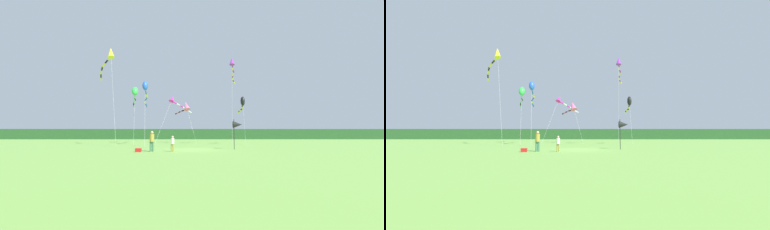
{
  "view_description": "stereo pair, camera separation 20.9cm",
  "coord_description": "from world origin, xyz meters",
  "views": [
    {
      "loc": [
        -0.25,
        -23.23,
        1.52
      ],
      "look_at": [
        0.0,
        6.0,
        3.79
      ],
      "focal_mm": 22.63,
      "sensor_mm": 36.0,
      "label": 1
    },
    {
      "loc": [
        -0.04,
        -23.23,
        1.52
      ],
      "look_at": [
        0.0,
        6.0,
        3.79
      ],
      "focal_mm": 22.63,
      "sensor_mm": 36.0,
      "label": 2
    }
  ],
  "objects": [
    {
      "name": "person_child",
      "position": [
        -1.73,
        -2.57,
        0.75
      ],
      "size": [
        0.29,
        0.29,
        1.34
      ],
      "color": "olive",
      "rests_on": "ground"
    },
    {
      "name": "kite_purple",
      "position": [
        5.78,
        10.39,
        11.11
      ],
      "size": [
        2.08,
        8.52,
        12.12
      ],
      "color": "#B2B2B2",
      "rests_on": "ground"
    },
    {
      "name": "kite_black",
      "position": [
        7.41,
        11.74,
        6.06
      ],
      "size": [
        0.62,
        5.17,
        6.99
      ],
      "color": "#B2B2B2",
      "rests_on": "ground"
    },
    {
      "name": "kite_magenta",
      "position": [
        -2.66,
        16.78,
        6.87
      ],
      "size": [
        5.4,
        10.48,
        7.84
      ],
      "color": "#B2B2B2",
      "rests_on": "ground"
    },
    {
      "name": "kite_yellow",
      "position": [
        -10.86,
        7.84,
        11.58
      ],
      "size": [
        5.32,
        9.04,
        12.71
      ],
      "color": "#B2B2B2",
      "rests_on": "ground"
    },
    {
      "name": "ground_plane",
      "position": [
        0.0,
        0.0,
        0.0
      ],
      "size": [
        120.0,
        120.0,
        0.0
      ],
      "primitive_type": "plane",
      "color": "#6B9E42"
    },
    {
      "name": "cooler_box",
      "position": [
        -4.56,
        -2.84,
        0.15
      ],
      "size": [
        0.48,
        0.4,
        0.3
      ],
      "primitive_type": "cube",
      "color": "red",
      "rests_on": "ground"
    },
    {
      "name": "banner_flag_pole",
      "position": [
        4.45,
        0.63,
        2.4
      ],
      "size": [
        0.9,
        0.7,
        2.95
      ],
      "color": "black",
      "rests_on": "ground"
    },
    {
      "name": "kite_green",
      "position": [
        -9.08,
        15.18,
        8.03
      ],
      "size": [
        2.64,
        10.68,
        9.08
      ],
      "color": "#B2B2B2",
      "rests_on": "ground"
    },
    {
      "name": "kite_blue",
      "position": [
        -6.47,
        10.15,
        7.74
      ],
      "size": [
        1.85,
        10.7,
        8.82
      ],
      "color": "#B2B2B2",
      "rests_on": "ground"
    },
    {
      "name": "person_adult",
      "position": [
        -3.49,
        -2.5,
        0.98
      ],
      "size": [
        0.38,
        0.38,
        1.75
      ],
      "color": "#3F724C",
      "rests_on": "ground"
    },
    {
      "name": "distant_treeline",
      "position": [
        0.0,
        45.0,
        1.41
      ],
      "size": [
        108.0,
        3.62,
        2.83
      ],
      "primitive_type": "cube",
      "color": "#234C23",
      "rests_on": "ground"
    },
    {
      "name": "kite_rainbow",
      "position": [
        -0.92,
        15.24,
        5.91
      ],
      "size": [
        3.54,
        4.87,
        6.83
      ],
      "color": "#B2B2B2",
      "rests_on": "ground"
    }
  ]
}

